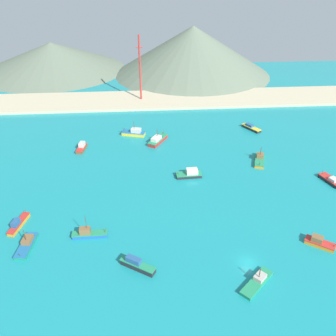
% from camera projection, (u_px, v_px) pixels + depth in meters
% --- Properties ---
extents(ground, '(260.00, 280.00, 0.50)m').
position_uv_depth(ground, '(221.00, 190.00, 108.72)').
color(ground, teal).
extents(fishing_boat_0, '(3.83, 9.17, 5.04)m').
position_uv_depth(fishing_boat_0, '(27.00, 244.00, 87.04)').
color(fishing_boat_0, '#198466').
rests_on(fishing_boat_0, ground).
extents(fishing_boat_1, '(8.84, 8.60, 4.26)m').
position_uv_depth(fishing_boat_1, '(257.00, 282.00, 77.30)').
color(fishing_boat_1, '#198466').
rests_on(fishing_boat_1, ground).
extents(fishing_boat_2, '(9.44, 5.51, 5.83)m').
position_uv_depth(fishing_boat_2, '(134.00, 133.00, 139.64)').
color(fishing_boat_2, gold).
rests_on(fishing_boat_2, ground).
extents(fishing_boat_3, '(5.88, 10.21, 5.21)m').
position_uv_depth(fishing_boat_3, '(260.00, 159.00, 122.35)').
color(fishing_boat_3, orange).
rests_on(fishing_boat_3, ground).
extents(fishing_boat_4, '(5.50, 8.59, 2.11)m').
position_uv_depth(fishing_boat_4, '(331.00, 180.00, 111.42)').
color(fishing_boat_4, '#232328').
rests_on(fishing_boat_4, ground).
extents(fishing_boat_5, '(6.53, 8.52, 1.96)m').
position_uv_depth(fishing_boat_5, '(251.00, 128.00, 144.32)').
color(fishing_boat_5, '#232328').
rests_on(fishing_boat_5, ground).
extents(fishing_boat_6, '(3.81, 9.04, 2.58)m').
position_uv_depth(fishing_boat_6, '(18.00, 224.00, 93.42)').
color(fishing_boat_6, orange).
rests_on(fishing_boat_6, ground).
extents(fishing_boat_7, '(3.48, 7.13, 2.58)m').
position_uv_depth(fishing_boat_7, '(82.00, 147.00, 129.41)').
color(fishing_boat_7, brown).
rests_on(fishing_boat_7, ground).
extents(fishing_boat_8, '(8.84, 2.38, 6.52)m').
position_uv_depth(fishing_boat_8, '(89.00, 234.00, 90.14)').
color(fishing_boat_8, '#1E5BA8').
rests_on(fishing_boat_8, ground).
extents(fishing_boat_9, '(8.20, 3.64, 2.64)m').
position_uv_depth(fishing_boat_9, '(190.00, 174.00, 114.12)').
color(fishing_boat_9, '#232328').
rests_on(fishing_boat_9, ground).
extents(fishing_boat_10, '(8.07, 10.49, 5.31)m').
position_uv_depth(fishing_boat_10, '(158.00, 140.00, 134.41)').
color(fishing_boat_10, red).
rests_on(fishing_boat_10, ground).
extents(fishing_boat_12, '(7.24, 6.21, 2.36)m').
position_uv_depth(fishing_boat_12, '(319.00, 242.00, 87.54)').
color(fishing_boat_12, orange).
rests_on(fishing_boat_12, ground).
extents(fishing_boat_13, '(8.30, 6.27, 2.72)m').
position_uv_depth(fishing_boat_13, '(137.00, 265.00, 81.06)').
color(fishing_boat_13, '#232328').
rests_on(fishing_boat_13, ground).
extents(beach_strip, '(247.00, 24.15, 1.20)m').
position_uv_depth(beach_strip, '(190.00, 99.00, 172.56)').
color(beach_strip, '#C6B793').
rests_on(beach_strip, ground).
extents(hill_west, '(84.36, 84.36, 16.05)m').
position_uv_depth(hill_west, '(52.00, 56.00, 212.20)').
color(hill_west, '#60705B').
rests_on(hill_west, ground).
extents(hill_central, '(88.86, 88.86, 26.37)m').
position_uv_depth(hill_central, '(193.00, 50.00, 203.62)').
color(hill_central, '#60705B').
rests_on(hill_central, ground).
extents(radio_tower, '(3.04, 2.43, 30.36)m').
position_uv_depth(radio_tower, '(140.00, 69.00, 163.59)').
color(radio_tower, '#B7332D').
rests_on(radio_tower, ground).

